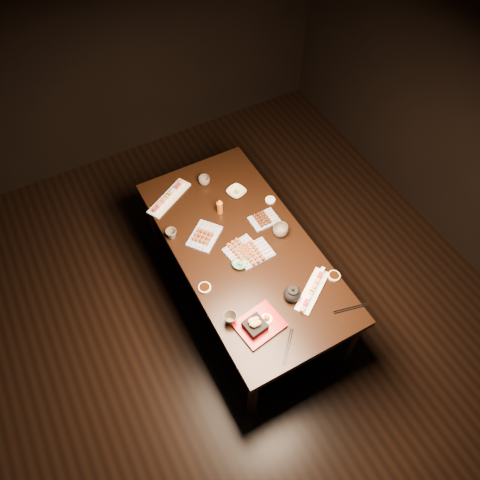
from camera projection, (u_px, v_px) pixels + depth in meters
name	position (u px, v px, depth m)	size (l,w,h in m)	color
ground	(257.00, 341.00, 3.65)	(5.00, 5.00, 0.00)	black
dining_table	(243.00, 275.00, 3.56)	(0.90, 1.80, 0.75)	black
sushi_platter_near	(312.00, 290.00, 3.03)	(0.36, 0.10, 0.04)	white
sushi_platter_far	(169.00, 197.00, 3.49)	(0.40, 0.11, 0.05)	white
yakitori_plate_center	(241.00, 248.00, 3.22)	(0.22, 0.16, 0.06)	#828EB6
yakitori_plate_right	(255.00, 252.00, 3.20)	(0.24, 0.17, 0.06)	#828EB6
yakitori_plate_left	(204.00, 234.00, 3.28)	(0.25, 0.18, 0.06)	#828EB6
tsukune_plate	(264.00, 218.00, 3.37)	(0.20, 0.15, 0.05)	#828EB6
edamame_bowl_green	(240.00, 264.00, 3.15)	(0.11, 0.11, 0.03)	#297F65
edamame_bowl_cream	(236.00, 192.00, 3.53)	(0.13, 0.13, 0.03)	beige
tempura_tray	(260.00, 322.00, 2.86)	(0.28, 0.22, 0.10)	black
teacup_near_left	(230.00, 319.00, 2.89)	(0.09, 0.09, 0.08)	brown
teacup_mid_right	(280.00, 230.00, 3.29)	(0.11, 0.11, 0.09)	brown
teacup_far_left	(171.00, 234.00, 3.28)	(0.08, 0.08, 0.07)	brown
teacup_far_right	(204.00, 180.00, 3.58)	(0.09, 0.09, 0.07)	brown
teapot	(292.00, 293.00, 2.98)	(0.13, 0.13, 0.11)	black
condiment_bottle	(220.00, 206.00, 3.38)	(0.05, 0.05, 0.14)	brown
sauce_dish_west	(205.00, 288.00, 3.06)	(0.08, 0.08, 0.01)	white
sauce_dish_east	(270.00, 200.00, 3.50)	(0.08, 0.08, 0.01)	white
sauce_dish_se	(334.00, 276.00, 3.11)	(0.08, 0.08, 0.01)	white
sauce_dish_nw	(166.00, 201.00, 3.49)	(0.08, 0.08, 0.01)	white
chopsticks_near	(288.00, 346.00, 2.82)	(0.24, 0.02, 0.01)	black
chopsticks_se	(350.00, 308.00, 2.97)	(0.23, 0.02, 0.01)	black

